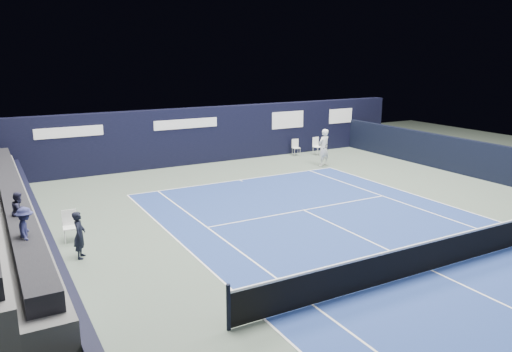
% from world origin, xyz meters
% --- Properties ---
extents(ground, '(48.00, 48.00, 0.00)m').
position_xyz_m(ground, '(0.00, 2.00, 0.00)').
color(ground, '#4D5C51').
rests_on(ground, ground).
extents(court_surface, '(10.97, 23.77, 0.01)m').
position_xyz_m(court_surface, '(0.00, 0.00, 0.00)').
color(court_surface, navy).
rests_on(court_surface, ground).
extents(enclosure_wall_right, '(0.30, 22.00, 1.80)m').
position_xyz_m(enclosure_wall_right, '(10.50, 6.00, 0.90)').
color(enclosure_wall_right, black).
rests_on(enclosure_wall_right, ground).
extents(folding_chair_back_a, '(0.50, 0.53, 0.97)m').
position_xyz_m(folding_chair_back_a, '(5.79, 15.74, 0.65)').
color(folding_chair_back_a, silver).
rests_on(folding_chair_back_a, ground).
extents(folding_chair_back_b, '(0.51, 0.50, 1.06)m').
position_xyz_m(folding_chair_back_b, '(6.97, 15.19, 0.61)').
color(folding_chair_back_b, white).
rests_on(folding_chair_back_b, ground).
extents(line_judge_chair, '(0.49, 0.48, 1.03)m').
position_xyz_m(line_judge_chair, '(-8.53, 7.43, 0.59)').
color(line_judge_chair, white).
rests_on(line_judge_chair, ground).
extents(line_judge, '(0.51, 0.62, 1.45)m').
position_xyz_m(line_judge, '(-8.50, 5.81, 0.73)').
color(line_judge, black).
rests_on(line_judge, ground).
extents(court_markings, '(11.03, 23.83, 0.00)m').
position_xyz_m(court_markings, '(0.00, 0.00, 0.01)').
color(court_markings, white).
rests_on(court_markings, court_surface).
extents(tennis_net, '(12.90, 0.10, 1.10)m').
position_xyz_m(tennis_net, '(0.00, 0.00, 0.51)').
color(tennis_net, black).
rests_on(tennis_net, ground).
extents(back_sponsor_wall, '(26.00, 0.63, 3.10)m').
position_xyz_m(back_sponsor_wall, '(0.01, 16.50, 1.55)').
color(back_sponsor_wall, black).
rests_on(back_sponsor_wall, ground).
extents(side_barrier_left, '(0.33, 22.00, 1.20)m').
position_xyz_m(side_barrier_left, '(-9.50, 5.97, 0.60)').
color(side_barrier_left, black).
rests_on(side_barrier_left, ground).
extents(tennis_player, '(0.82, 0.93, 2.02)m').
position_xyz_m(tennis_player, '(5.49, 12.52, 1.01)').
color(tennis_player, white).
rests_on(tennis_player, ground).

